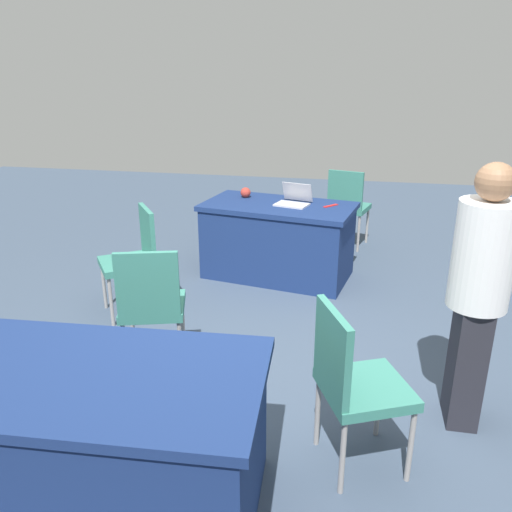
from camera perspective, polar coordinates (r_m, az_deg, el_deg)
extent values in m
plane|color=#3D4C60|center=(3.66, 0.70, -14.82)|extent=(14.40, 14.40, 0.00)
cube|color=navy|center=(5.30, 2.49, 5.44)|extent=(1.63, 1.06, 0.05)
cube|color=navy|center=(5.41, 2.43, 1.47)|extent=(1.57, 1.02, 0.73)
cube|color=navy|center=(2.62, -20.37, -12.18)|extent=(1.92, 1.01, 0.05)
cube|color=navy|center=(2.84, -19.38, -18.84)|extent=(1.84, 0.97, 0.73)
cylinder|color=#9E9993|center=(6.73, 8.98, 3.74)|extent=(0.03, 0.03, 0.45)
cylinder|color=#9E9993|center=(6.63, 12.10, 3.29)|extent=(0.03, 0.03, 0.45)
cylinder|color=#9E9993|center=(6.38, 7.91, 2.90)|extent=(0.03, 0.03, 0.45)
cylinder|color=#9E9993|center=(6.27, 11.19, 2.40)|extent=(0.03, 0.03, 0.45)
cube|color=#387F70|center=(6.43, 10.18, 5.25)|extent=(0.54, 0.54, 0.06)
cube|color=#387F70|center=(6.18, 9.78, 7.12)|extent=(0.41, 0.15, 0.45)
cylinder|color=#9E9993|center=(4.56, -15.62, -4.90)|extent=(0.03, 0.03, 0.44)
cylinder|color=#9E9993|center=(4.91, -16.35, -3.15)|extent=(0.03, 0.03, 0.44)
cylinder|color=#9E9993|center=(4.62, -10.98, -4.17)|extent=(0.03, 0.03, 0.44)
cylinder|color=#9E9993|center=(4.96, -12.02, -2.50)|extent=(0.03, 0.03, 0.44)
cube|color=#387F70|center=(4.67, -14.00, -0.83)|extent=(0.61, 0.61, 0.06)
cube|color=#387F70|center=(4.62, -11.83, 2.48)|extent=(0.28, 0.36, 0.45)
cylinder|color=#9E9993|center=(3.27, 13.31, -15.42)|extent=(0.03, 0.03, 0.45)
cylinder|color=#9E9993|center=(3.01, 16.61, -19.36)|extent=(0.03, 0.03, 0.45)
cylinder|color=#9E9993|center=(3.14, 6.78, -16.64)|extent=(0.03, 0.03, 0.45)
cylinder|color=#9E9993|center=(2.86, 9.48, -20.99)|extent=(0.03, 0.03, 0.45)
cube|color=#387F70|center=(2.91, 11.91, -14.09)|extent=(0.58, 0.58, 0.06)
cube|color=#387F70|center=(2.71, 8.38, -10.32)|extent=(0.21, 0.40, 0.45)
cylinder|color=#9E9993|center=(4.09, -13.39, -7.61)|extent=(0.03, 0.03, 0.46)
cylinder|color=#9E9993|center=(4.05, -8.02, -7.53)|extent=(0.03, 0.03, 0.46)
cylinder|color=#9E9993|center=(3.76, -14.18, -10.29)|extent=(0.03, 0.03, 0.46)
cylinder|color=#9E9993|center=(3.72, -8.30, -10.24)|extent=(0.03, 0.03, 0.46)
cube|color=#387F70|center=(3.78, -11.23, -5.44)|extent=(0.55, 0.55, 0.06)
cube|color=#387F70|center=(3.50, -11.84, -3.08)|extent=(0.41, 0.16, 0.45)
cube|color=#26262D|center=(3.46, 22.07, -10.95)|extent=(0.18, 0.28, 0.79)
cylinder|color=white|center=(3.18, 23.72, 0.05)|extent=(0.34, 0.34, 0.62)
sphere|color=#936B4C|center=(3.07, 24.81, 7.39)|extent=(0.21, 0.21, 0.21)
cube|color=silver|center=(5.25, 3.93, 5.64)|extent=(0.37, 0.30, 0.02)
cube|color=#B7B7BC|center=(5.36, 4.57, 7.04)|extent=(0.32, 0.16, 0.19)
sphere|color=#B2382D|center=(5.56, -1.16, 6.99)|extent=(0.11, 0.11, 0.11)
cube|color=red|center=(5.27, 8.20, 5.48)|extent=(0.14, 0.16, 0.01)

